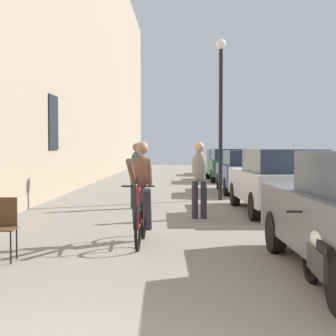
# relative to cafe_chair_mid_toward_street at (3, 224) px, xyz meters

# --- Properties ---
(cafe_chair_mid_toward_street) EXTENTS (0.41, 0.41, 0.89)m
(cafe_chair_mid_toward_street) POSITION_rel_cafe_chair_mid_toward_street_xyz_m (0.00, 0.00, 0.00)
(cafe_chair_mid_toward_street) COLOR black
(cafe_chair_mid_toward_street) RESTS_ON ground_plane
(cyclist_on_bicycle) EXTENTS (0.52, 1.76, 1.74)m
(cyclist_on_bicycle) POSITION_rel_cafe_chair_mid_toward_street_xyz_m (1.86, 1.39, 0.29)
(cyclist_on_bicycle) COLOR black
(cyclist_on_bicycle) RESTS_ON ground_plane
(pedestrian_near) EXTENTS (0.36, 0.27, 1.73)m
(pedestrian_near) POSITION_rel_cafe_chair_mid_toward_street_xyz_m (2.95, 4.27, 0.46)
(pedestrian_near) COLOR #26262D
(pedestrian_near) RESTS_ON ground_plane
(pedestrian_mid) EXTENTS (0.36, 0.27, 1.73)m
(pedestrian_mid) POSITION_rel_cafe_chair_mid_toward_street_xyz_m (1.37, 6.16, 0.46)
(pedestrian_mid) COLOR #26262D
(pedestrian_mid) RESTS_ON ground_plane
(street_lamp) EXTENTS (0.32, 0.32, 4.90)m
(street_lamp) POSITION_rel_cafe_chair_mid_toward_street_xyz_m (3.75, 8.30, 2.59)
(street_lamp) COLOR black
(street_lamp) RESTS_ON ground_plane
(parked_car_second) EXTENTS (2.00, 4.47, 1.57)m
(parked_car_second) POSITION_rel_cafe_chair_mid_toward_street_xyz_m (4.93, 5.33, 0.30)
(parked_car_second) COLOR #B7B7BC
(parked_car_second) RESTS_ON ground_plane
(parked_car_third) EXTENTS (1.84, 4.28, 1.52)m
(parked_car_third) POSITION_rel_cafe_chair_mid_toward_street_xyz_m (4.87, 10.91, 0.27)
(parked_car_third) COLOR #384C84
(parked_car_third) RESTS_ON ground_plane
(parked_car_fourth) EXTENTS (1.94, 4.41, 1.55)m
(parked_car_fourth) POSITION_rel_cafe_chair_mid_toward_street_xyz_m (4.81, 17.18, 0.29)
(parked_car_fourth) COLOR #23512D
(parked_car_fourth) RESTS_ON ground_plane
(parked_car_fifth) EXTENTS (1.88, 4.30, 1.52)m
(parked_car_fifth) POSITION_rel_cafe_chair_mid_toward_street_xyz_m (4.94, 23.32, 0.27)
(parked_car_fifth) COLOR #B7B7BC
(parked_car_fifth) RESTS_ON ground_plane
(parked_motorcycle) EXTENTS (0.62, 2.15, 0.92)m
(parked_motorcycle) POSITION_rel_cafe_chair_mid_toward_street_xyz_m (4.05, -1.75, -0.11)
(parked_motorcycle) COLOR black
(parked_motorcycle) RESTS_ON ground_plane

